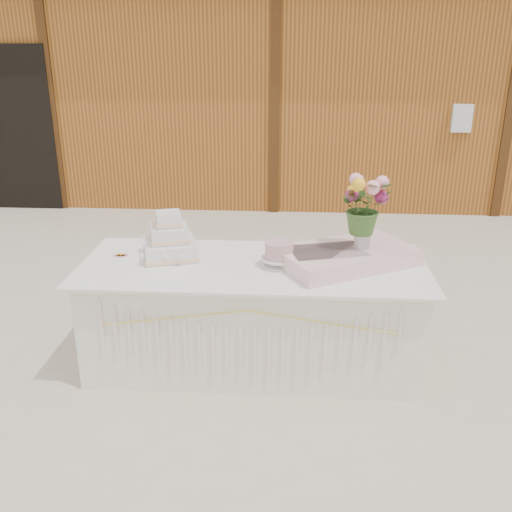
{
  "coord_description": "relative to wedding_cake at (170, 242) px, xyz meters",
  "views": [
    {
      "loc": [
        0.27,
        -3.66,
        2.21
      ],
      "look_at": [
        0.0,
        0.3,
        0.72
      ],
      "focal_mm": 40.0,
      "sensor_mm": 36.0,
      "label": 1
    }
  ],
  "objects": [
    {
      "name": "satin_runner",
      "position": [
        1.24,
        -0.06,
        -0.06
      ],
      "size": [
        1.05,
        0.91,
        0.11
      ],
      "primitive_type": "cube",
      "rotation": [
        0.0,
        0.0,
        0.51
      ],
      "color": "#FBCDCA",
      "rests_on": "cake_table"
    },
    {
      "name": "flower_vase",
      "position": [
        1.35,
        -0.04,
        0.08
      ],
      "size": [
        0.11,
        0.11,
        0.15
      ],
      "primitive_type": "cylinder",
      "color": "#A6A7AB",
      "rests_on": "satin_runner"
    },
    {
      "name": "loose_flowers",
      "position": [
        -0.39,
        0.04,
        -0.1
      ],
      "size": [
        0.2,
        0.34,
        0.02
      ],
      "primitive_type": null,
      "rotation": [
        0.0,
        0.0,
        0.26
      ],
      "color": "pink",
      "rests_on": "cake_table"
    },
    {
      "name": "wedding_cake",
      "position": [
        0.0,
        0.0,
        0.0
      ],
      "size": [
        0.46,
        0.46,
        0.33
      ],
      "rotation": [
        0.0,
        0.0,
        0.29
      ],
      "color": "white",
      "rests_on": "cake_table"
    },
    {
      "name": "cake_table",
      "position": [
        0.6,
        -0.12,
        -0.5
      ],
      "size": [
        2.4,
        1.0,
        0.77
      ],
      "color": "white",
      "rests_on": "ground"
    },
    {
      "name": "barn",
      "position": [
        0.59,
        5.88,
        0.79
      ],
      "size": [
        12.6,
        4.6,
        3.3
      ],
      "color": "#A55F22",
      "rests_on": "ground"
    },
    {
      "name": "bouquet",
      "position": [
        1.35,
        -0.04,
        0.34
      ],
      "size": [
        0.39,
        0.36,
        0.38
      ],
      "primitive_type": "imported",
      "rotation": [
        0.0,
        0.0,
        0.21
      ],
      "color": "#375B24",
      "rests_on": "flower_vase"
    },
    {
      "name": "ground",
      "position": [
        0.6,
        -0.11,
        -0.88
      ],
      "size": [
        80.0,
        80.0,
        0.0
      ],
      "primitive_type": "plane",
      "color": "beige",
      "rests_on": "ground"
    },
    {
      "name": "pink_cake_stand",
      "position": [
        0.78,
        -0.14,
        -0.01
      ],
      "size": [
        0.25,
        0.25,
        0.18
      ],
      "color": "silver",
      "rests_on": "cake_table"
    }
  ]
}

